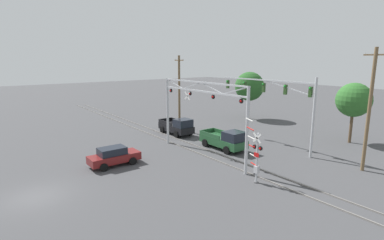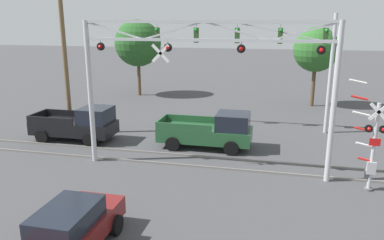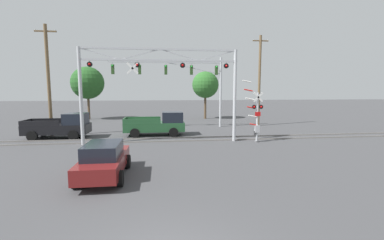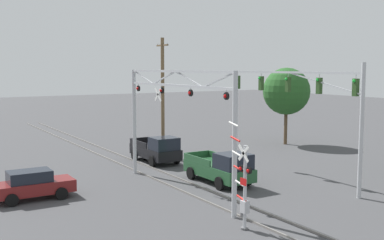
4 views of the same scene
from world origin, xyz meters
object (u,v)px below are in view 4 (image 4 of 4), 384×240
sedan_waiting (32,185)px  traffic_signal_span (315,98)px  crossing_gantry (176,111)px  background_tree_beyond_span (286,91)px  pickup_truck_following (157,150)px  utility_pole_left (163,97)px  crossing_signal_mast (244,188)px  pickup_truck_lead (222,168)px

sedan_waiting → traffic_signal_span: bearing=70.1°
crossing_gantry → background_tree_beyond_span: size_ratio=1.62×
pickup_truck_following → background_tree_beyond_span: background_tree_beyond_span is taller
traffic_signal_span → utility_pole_left: utility_pole_left is taller
crossing_signal_mast → background_tree_beyond_span: size_ratio=0.66×
pickup_truck_lead → background_tree_beyond_span: (-9.75, 14.22, 4.05)m
pickup_truck_lead → utility_pole_left: utility_pole_left is taller
pickup_truck_lead → utility_pole_left: bearing=175.0°
background_tree_beyond_span → crossing_gantry: bearing=-60.6°
traffic_signal_span → sedan_waiting: bearing=-109.9°
pickup_truck_lead → utility_pole_left: 10.30m
pickup_truck_following → utility_pole_left: 4.36m
sedan_waiting → background_tree_beyond_span: size_ratio=0.60×
sedan_waiting → crossing_signal_mast: bearing=35.0°
traffic_signal_span → utility_pole_left: (-12.71, -3.85, -0.48)m
pickup_truck_lead → sedan_waiting: size_ratio=1.21×
pickup_truck_lead → utility_pole_left: (-9.46, 0.83, 3.97)m
utility_pole_left → background_tree_beyond_span: 13.39m
crossing_gantry → traffic_signal_span: traffic_signal_span is taller
crossing_gantry → background_tree_beyond_span: bearing=119.4°
crossing_signal_mast → pickup_truck_lead: bearing=151.8°
crossing_signal_mast → utility_pole_left: 18.00m
utility_pole_left → pickup_truck_following: bearing=-42.9°
background_tree_beyond_span → traffic_signal_span: bearing=-36.3°
sedan_waiting → background_tree_beyond_span: bearing=106.1°
crossing_signal_mast → pickup_truck_lead: 8.65m
traffic_signal_span → crossing_gantry: bearing=-110.7°
crossing_gantry → pickup_truck_lead: (-0.19, 3.43, -3.81)m
pickup_truck_lead → pickup_truck_following: size_ratio=1.05×
sedan_waiting → background_tree_beyond_span: 26.67m
traffic_signal_span → pickup_truck_lead: size_ratio=2.26×
pickup_truck_following → background_tree_beyond_span: size_ratio=0.70×
traffic_signal_span → background_tree_beyond_span: (-13.00, 9.54, -0.40)m
traffic_signal_span → pickup_truck_following: 13.25m
pickup_truck_following → utility_pole_left: bearing=137.1°
utility_pole_left → pickup_truck_lead: bearing=-5.0°
pickup_truck_lead → sedan_waiting: 11.37m
crossing_gantry → crossing_signal_mast: crossing_gantry is taller
pickup_truck_following → utility_pole_left: utility_pole_left is taller
crossing_signal_mast → pickup_truck_lead: (-7.58, 4.06, -0.89)m
crossing_signal_mast → pickup_truck_following: size_ratio=0.95×
background_tree_beyond_span → crossing_signal_mast: bearing=-46.5°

